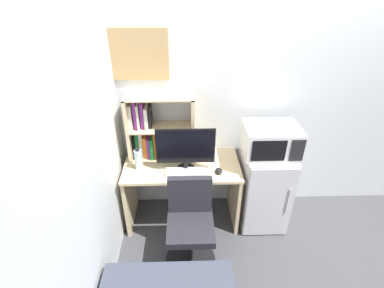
% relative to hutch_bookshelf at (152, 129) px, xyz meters
% --- Properties ---
extents(wall_back, '(6.40, 0.04, 2.60)m').
position_rel_hutch_bookshelf_xyz_m(wall_back, '(1.66, 0.14, 0.26)').
color(wall_back, silver).
rests_on(wall_back, ground_plane).
extents(wall_left, '(0.04, 4.40, 2.60)m').
position_rel_hutch_bookshelf_xyz_m(wall_left, '(-0.36, -1.48, 0.26)').
color(wall_left, silver).
rests_on(wall_left, ground_plane).
extents(desk, '(1.15, 0.59, 0.72)m').
position_rel_hutch_bookshelf_xyz_m(desk, '(0.29, -0.17, -0.54)').
color(desk, beige).
rests_on(desk, ground_plane).
extents(hutch_bookshelf, '(0.65, 0.27, 0.67)m').
position_rel_hutch_bookshelf_xyz_m(hutch_bookshelf, '(0.00, 0.00, 0.00)').
color(hutch_bookshelf, beige).
rests_on(hutch_bookshelf, desk).
extents(monitor, '(0.55, 0.17, 0.44)m').
position_rel_hutch_bookshelf_xyz_m(monitor, '(0.33, -0.26, -0.07)').
color(monitor, black).
rests_on(monitor, desk).
extents(keyboard, '(0.38, 0.13, 0.02)m').
position_rel_hutch_bookshelf_xyz_m(keyboard, '(0.32, -0.32, -0.30)').
color(keyboard, silver).
rests_on(keyboard, desk).
extents(computer_mouse, '(0.07, 0.10, 0.04)m').
position_rel_hutch_bookshelf_xyz_m(computer_mouse, '(0.64, -0.32, -0.29)').
color(computer_mouse, black).
rests_on(computer_mouse, desk).
extents(water_bottle, '(0.07, 0.07, 0.23)m').
position_rel_hutch_bookshelf_xyz_m(water_bottle, '(-0.13, -0.24, -0.21)').
color(water_bottle, silver).
rests_on(water_bottle, desk).
extents(mini_fridge, '(0.47, 0.55, 0.87)m').
position_rel_hutch_bookshelf_xyz_m(mini_fridge, '(1.14, -0.20, -0.60)').
color(mini_fridge, silver).
rests_on(mini_fridge, ground_plane).
extents(microwave, '(0.51, 0.40, 0.27)m').
position_rel_hutch_bookshelf_xyz_m(microwave, '(1.14, -0.20, -0.03)').
color(microwave, silver).
rests_on(microwave, mini_fridge).
extents(desk_chair, '(0.47, 0.47, 0.86)m').
position_rel_hutch_bookshelf_xyz_m(desk_chair, '(0.36, -0.70, -0.65)').
color(desk_chair, black).
rests_on(desk_chair, ground_plane).
extents(wall_corkboard, '(0.67, 0.02, 0.46)m').
position_rel_hutch_bookshelf_xyz_m(wall_corkboard, '(-0.15, 0.11, 0.69)').
color(wall_corkboard, tan).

